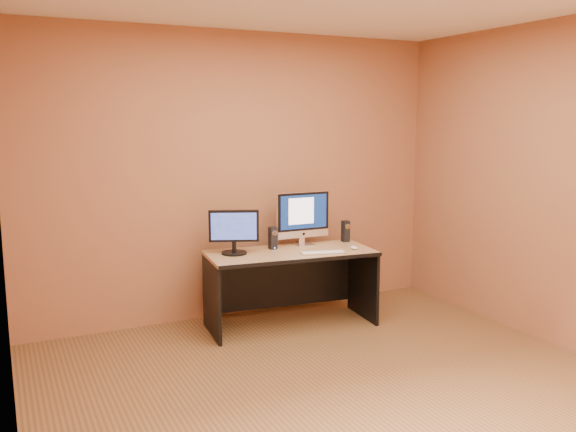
{
  "coord_description": "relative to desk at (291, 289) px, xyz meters",
  "views": [
    {
      "loc": [
        -2.02,
        -3.21,
        1.83
      ],
      "look_at": [
        0.2,
        1.36,
        1.01
      ],
      "focal_mm": 38.0,
      "sensor_mm": 36.0,
      "label": 1
    }
  ],
  "objects": [
    {
      "name": "floor",
      "position": [
        -0.27,
        -1.46,
        -0.34
      ],
      "size": [
        4.0,
        4.0,
        0.0
      ],
      "primitive_type": "plane",
      "color": "brown",
      "rests_on": "ground"
    },
    {
      "name": "walls",
      "position": [
        -0.27,
        -1.46,
        0.96
      ],
      "size": [
        4.0,
        4.0,
        2.6
      ],
      "primitive_type": null,
      "color": "#915C3A",
      "rests_on": "ground"
    },
    {
      "name": "desk",
      "position": [
        0.0,
        0.0,
        0.0
      ],
      "size": [
        1.51,
        0.78,
        0.67
      ],
      "primitive_type": null,
      "rotation": [
        0.0,
        0.0,
        -0.1
      ],
      "color": "tan",
      "rests_on": "ground"
    },
    {
      "name": "imac",
      "position": [
        0.23,
        0.2,
        0.59
      ],
      "size": [
        0.52,
        0.2,
        0.5
      ],
      "primitive_type": null,
      "rotation": [
        0.0,
        0.0,
        -0.02
      ],
      "color": "silver",
      "rests_on": "desk"
    },
    {
      "name": "second_monitor",
      "position": [
        -0.48,
        0.13,
        0.53
      ],
      "size": [
        0.49,
        0.37,
        0.38
      ],
      "primitive_type": null,
      "rotation": [
        0.0,
        0.0,
        -0.39
      ],
      "color": "black",
      "rests_on": "desk"
    },
    {
      "name": "speaker_left",
      "position": [
        -0.1,
        0.16,
        0.44
      ],
      "size": [
        0.07,
        0.07,
        0.2
      ],
      "primitive_type": null,
      "rotation": [
        0.0,
        0.0,
        0.06
      ],
      "color": "black",
      "rests_on": "desk"
    },
    {
      "name": "speaker_right",
      "position": [
        0.65,
        0.16,
        0.44
      ],
      "size": [
        0.06,
        0.07,
        0.2
      ],
      "primitive_type": null,
      "rotation": [
        0.0,
        0.0,
        0.01
      ],
      "color": "black",
      "rests_on": "desk"
    },
    {
      "name": "keyboard",
      "position": [
        0.22,
        -0.19,
        0.34
      ],
      "size": [
        0.4,
        0.19,
        0.02
      ],
      "primitive_type": "cube",
      "rotation": [
        0.0,
        0.0,
        -0.23
      ],
      "color": "#B6B7BB",
      "rests_on": "desk"
    },
    {
      "name": "mouse",
      "position": [
        0.54,
        -0.16,
        0.35
      ],
      "size": [
        0.05,
        0.09,
        0.03
      ],
      "primitive_type": "ellipsoid",
      "rotation": [
        0.0,
        0.0,
        0.0
      ],
      "color": "silver",
      "rests_on": "desk"
    },
    {
      "name": "cable_a",
      "position": [
        0.25,
        0.26,
        0.34
      ],
      "size": [
        0.04,
        0.2,
        0.01
      ],
      "primitive_type": "cylinder",
      "rotation": [
        1.57,
        0.0,
        0.19
      ],
      "color": "black",
      "rests_on": "desk"
    },
    {
      "name": "cable_b",
      "position": [
        0.22,
        0.28,
        0.34
      ],
      "size": [
        0.11,
        0.13,
        0.01
      ],
      "primitive_type": "cylinder",
      "rotation": [
        1.57,
        0.0,
        -0.73
      ],
      "color": "black",
      "rests_on": "desk"
    }
  ]
}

